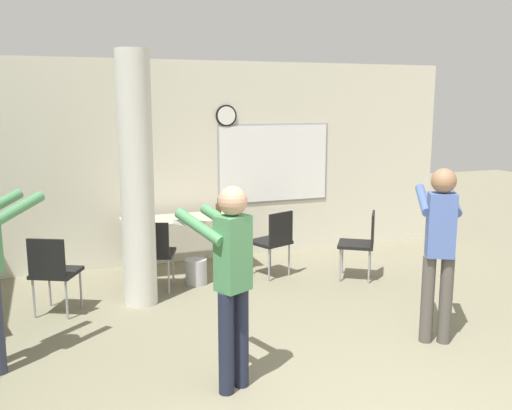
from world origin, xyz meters
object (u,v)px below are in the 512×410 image
object	(u,v)px
chair_mid_room	(362,240)
person_playing_side	(439,241)
folding_table	(185,222)
chair_table_right	(274,238)
chair_table_left	(154,250)
person_playing_front	(231,272)
bottle_on_table	(218,209)
chair_near_pillar	(53,269)

from	to	relation	value
chair_mid_room	person_playing_side	xyz separation A→B (m)	(-0.33, -1.92, 0.47)
folding_table	chair_table_right	bearing A→B (deg)	-30.79
person_playing_side	chair_table_left	bearing A→B (deg)	133.56
person_playing_front	person_playing_side	distance (m)	2.10
bottle_on_table	chair_mid_room	bearing A→B (deg)	-32.12
bottle_on_table	person_playing_front	world-z (taller)	person_playing_front
chair_table_right	person_playing_side	bearing A→B (deg)	-73.89
chair_near_pillar	chair_mid_room	size ratio (longest dim) A/B	1.00
bottle_on_table	chair_near_pillar	size ratio (longest dim) A/B	0.28
chair_near_pillar	chair_mid_room	world-z (taller)	same
bottle_on_table	chair_table_right	size ratio (longest dim) A/B	0.28
bottle_on_table	person_playing_front	bearing A→B (deg)	-104.78
folding_table	chair_table_left	world-z (taller)	chair_table_left
bottle_on_table	chair_table_left	xyz separation A→B (m)	(-0.97, -0.57, -0.32)
folding_table	chair_near_pillar	bearing A→B (deg)	-147.54
chair_table_left	chair_mid_room	distance (m)	2.60
bottle_on_table	chair_table_right	distance (m)	0.85
chair_mid_room	person_playing_front	size ratio (longest dim) A/B	0.53
chair_table_right	person_playing_front	size ratio (longest dim) A/B	0.53
bottle_on_table	chair_table_right	bearing A→B (deg)	-42.45
chair_table_left	folding_table	bearing A→B (deg)	51.19
bottle_on_table	chair_mid_room	world-z (taller)	bottle_on_table
chair_mid_room	chair_table_right	distance (m)	1.12
person_playing_side	chair_mid_room	bearing A→B (deg)	80.31
chair_table_right	person_playing_side	world-z (taller)	person_playing_side
chair_near_pillar	chair_mid_room	distance (m)	3.71
chair_mid_room	chair_table_left	bearing A→B (deg)	170.41
chair_mid_room	chair_table_right	world-z (taller)	same
chair_table_right	chair_near_pillar	bearing A→B (deg)	-170.50
bottle_on_table	person_playing_side	size ratio (longest dim) A/B	0.15
chair_near_pillar	chair_table_left	distance (m)	1.22
chair_mid_room	chair_near_pillar	bearing A→B (deg)	179.64
folding_table	chair_table_right	world-z (taller)	chair_table_right
folding_table	person_playing_front	world-z (taller)	person_playing_front
chair_mid_room	chair_table_right	xyz separation A→B (m)	(-1.02, 0.47, 0.00)
chair_mid_room	person_playing_front	xyz separation A→B (m)	(-2.42, -2.12, 0.45)
folding_table	chair_mid_room	distance (m)	2.32
bottle_on_table	chair_table_right	world-z (taller)	bottle_on_table
chair_mid_room	person_playing_front	bearing A→B (deg)	-138.79
person_playing_front	person_playing_side	size ratio (longest dim) A/B	0.98
chair_near_pillar	chair_table_left	world-z (taller)	same
folding_table	chair_table_right	distance (m)	1.20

